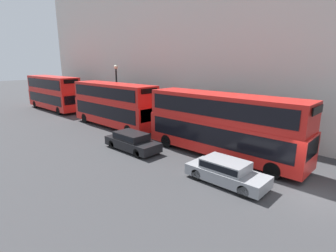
# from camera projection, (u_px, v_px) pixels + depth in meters

# --- Properties ---
(ground_plane) EXTENTS (200.00, 200.00, 0.00)m
(ground_plane) POSITION_uv_depth(u_px,v_px,m) (312.00, 195.00, 12.96)
(ground_plane) COLOR #38383A
(bus_leading) EXTENTS (2.59, 11.36, 4.32)m
(bus_leading) POSITION_uv_depth(u_px,v_px,m) (222.00, 123.00, 17.69)
(bus_leading) COLOR red
(bus_leading) RESTS_ON ground
(bus_second_in_queue) EXTENTS (2.59, 10.68, 4.35)m
(bus_second_in_queue) POSITION_uv_depth(u_px,v_px,m) (114.00, 103.00, 26.01)
(bus_second_in_queue) COLOR red
(bus_second_in_queue) RESTS_ON ground
(bus_third_in_queue) EXTENTS (2.59, 10.68, 4.51)m
(bus_third_in_queue) POSITION_uv_depth(u_px,v_px,m) (53.00, 92.00, 35.16)
(bus_third_in_queue) COLOR red
(bus_third_in_queue) RESTS_ON ground
(car_dark_sedan) EXTENTS (1.76, 4.41, 1.30)m
(car_dark_sedan) POSITION_uv_depth(u_px,v_px,m) (226.00, 171.00, 14.06)
(car_dark_sedan) COLOR gray
(car_dark_sedan) RESTS_ON ground
(car_hatchback) EXTENTS (1.77, 4.56, 1.33)m
(car_hatchback) POSITION_uv_depth(u_px,v_px,m) (132.00, 141.00, 19.36)
(car_hatchback) COLOR black
(car_hatchback) RESTS_ON ground
(street_lamp) EXTENTS (0.44, 0.44, 6.06)m
(street_lamp) POSITION_uv_depth(u_px,v_px,m) (117.00, 86.00, 28.72)
(street_lamp) COLOR black
(street_lamp) RESTS_ON ground
(pedestrian) EXTENTS (0.36, 0.36, 1.81)m
(pedestrian) POSITION_uv_depth(u_px,v_px,m) (163.00, 122.00, 25.01)
(pedestrian) COLOR maroon
(pedestrian) RESTS_ON ground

